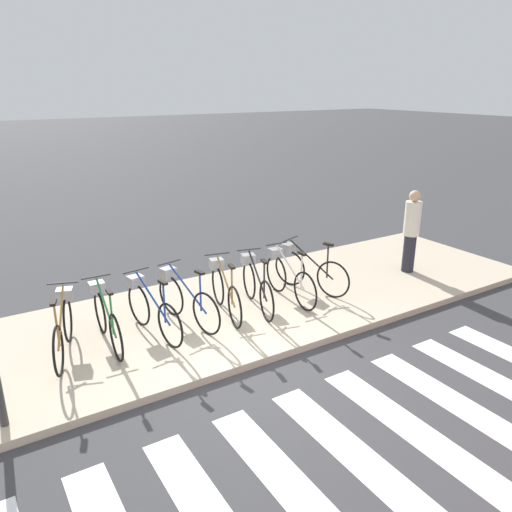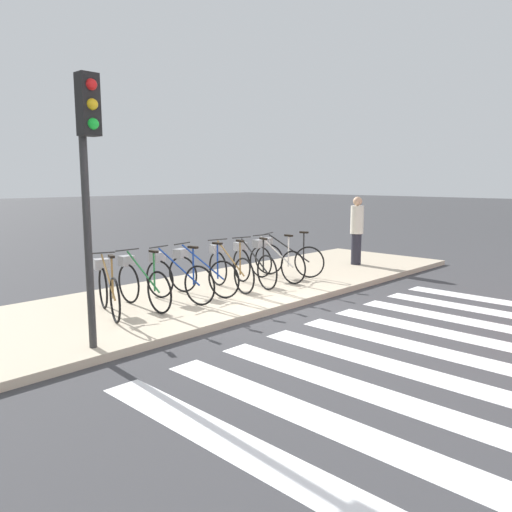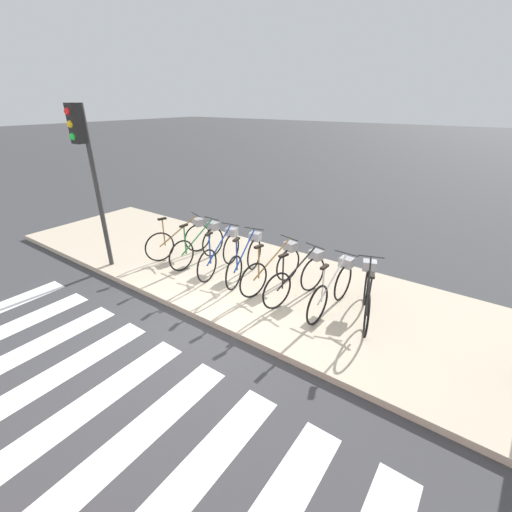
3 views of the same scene
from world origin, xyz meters
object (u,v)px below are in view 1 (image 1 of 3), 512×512
object	(u,v)px
parked_bicycle_3	(185,297)
parked_bicycle_5	(256,284)
parked_bicycle_7	(307,268)
parked_bicycle_0	(63,326)
parked_bicycle_1	(106,316)
pedestrian	(411,229)
parked_bicycle_2	(151,307)
parked_bicycle_4	(224,289)
parked_bicycle_6	(288,276)

from	to	relation	value
parked_bicycle_3	parked_bicycle_5	world-z (taller)	same
parked_bicycle_7	parked_bicycle_0	bearing A→B (deg)	-179.34
parked_bicycle_1	pedestrian	size ratio (longest dim) A/B	0.97
parked_bicycle_7	pedestrian	xyz separation A→B (m)	(2.51, -0.32, 0.49)
parked_bicycle_0	parked_bicycle_3	size ratio (longest dim) A/B	0.97
parked_bicycle_0	parked_bicycle_5	world-z (taller)	same
parked_bicycle_0	parked_bicycle_5	bearing A→B (deg)	-1.78
parked_bicycle_2	parked_bicycle_4	size ratio (longest dim) A/B	1.01
parked_bicycle_2	parked_bicycle_6	xyz separation A→B (m)	(2.69, -0.02, 0.00)
parked_bicycle_2	parked_bicycle_1	bearing A→B (deg)	175.32
parked_bicycle_6	pedestrian	distance (m)	3.13
parked_bicycle_4	parked_bicycle_5	xyz separation A→B (m)	(0.61, -0.08, 0.00)
parked_bicycle_7	pedestrian	world-z (taller)	pedestrian
parked_bicycle_4	pedestrian	size ratio (longest dim) A/B	0.95
parked_bicycle_0	pedestrian	world-z (taller)	pedestrian
parked_bicycle_0	parked_bicycle_6	bearing A→B (deg)	-1.33
parked_bicycle_0	pedestrian	distance (m)	7.13
parked_bicycle_6	pedestrian	size ratio (longest dim) A/B	0.97
parked_bicycle_3	parked_bicycle_4	distance (m)	0.74
parked_bicycle_2	parked_bicycle_7	xyz separation A→B (m)	(3.26, 0.13, 0.00)
parked_bicycle_2	parked_bicycle_4	xyz separation A→B (m)	(1.38, 0.05, 0.00)
parked_bicycle_2	pedestrian	world-z (taller)	pedestrian
parked_bicycle_2	parked_bicycle_7	world-z (taller)	same
parked_bicycle_4	parked_bicycle_5	size ratio (longest dim) A/B	1.01
parked_bicycle_5	parked_bicycle_6	size ratio (longest dim) A/B	0.98
parked_bicycle_3	parked_bicycle_4	size ratio (longest dim) A/B	1.00
parked_bicycle_1	parked_bicycle_5	bearing A→B (deg)	-1.83
parked_bicycle_1	parked_bicycle_4	xyz separation A→B (m)	(2.09, -0.01, 0.00)
parked_bicycle_7	parked_bicycle_1	bearing A→B (deg)	-178.99
parked_bicycle_6	parked_bicycle_7	world-z (taller)	same
parked_bicycle_4	parked_bicycle_3	bearing A→B (deg)	177.66
parked_bicycle_0	parked_bicycle_6	distance (m)	4.03
parked_bicycle_4	parked_bicycle_6	bearing A→B (deg)	-2.99
parked_bicycle_1	parked_bicycle_6	xyz separation A→B (m)	(3.40, -0.08, 0.00)
parked_bicycle_3	parked_bicycle_7	bearing A→B (deg)	1.04
parked_bicycle_1	parked_bicycle_4	world-z (taller)	same
parked_bicycle_5	parked_bicycle_6	world-z (taller)	same
parked_bicycle_3	parked_bicycle_6	xyz separation A→B (m)	(2.06, -0.10, 0.00)
parked_bicycle_1	parked_bicycle_5	size ratio (longest dim) A/B	1.02
parked_bicycle_6	parked_bicycle_5	bearing A→B (deg)	-179.24
parked_bicycle_0	parked_bicycle_6	xyz separation A→B (m)	(4.03, -0.09, 0.00)
parked_bicycle_2	parked_bicycle_6	bearing A→B (deg)	-0.40
parked_bicycle_3	pedestrian	xyz separation A→B (m)	(5.14, -0.27, 0.49)
parked_bicycle_3	parked_bicycle_7	xyz separation A→B (m)	(2.63, 0.05, 0.00)
parked_bicycle_1	parked_bicycle_5	distance (m)	2.69
parked_bicycle_3	parked_bicycle_5	xyz separation A→B (m)	(1.35, -0.11, 0.00)
parked_bicycle_3	parked_bicycle_5	distance (m)	1.36
parked_bicycle_0	parked_bicycle_3	distance (m)	1.97
parked_bicycle_2	parked_bicycle_5	bearing A→B (deg)	-0.81
parked_bicycle_0	parked_bicycle_5	size ratio (longest dim) A/B	0.97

